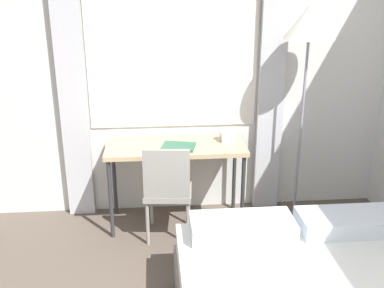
{
  "coord_description": "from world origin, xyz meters",
  "views": [
    {
      "loc": [
        -0.26,
        -0.94,
        2.12
      ],
      "look_at": [
        0.03,
        2.38,
        0.92
      ],
      "focal_mm": 42.0,
      "sensor_mm": 36.0,
      "label": 1
    }
  ],
  "objects": [
    {
      "name": "book",
      "position": [
        -0.06,
        2.71,
        0.78
      ],
      "size": [
        0.32,
        0.27,
        0.02
      ],
      "rotation": [
        0.0,
        0.0,
        -0.23
      ],
      "color": "#33664C",
      "rests_on": "desk"
    },
    {
      "name": "standing_lamp",
      "position": [
        1.05,
        2.79,
        1.75
      ],
      "size": [
        0.43,
        0.43,
        1.97
      ],
      "color": "#4C4C51",
      "rests_on": "ground_plane"
    },
    {
      "name": "desk",
      "position": [
        -0.08,
        2.78,
        0.7
      ],
      "size": [
        1.23,
        0.51,
        0.77
      ],
      "color": "tan",
      "rests_on": "ground_plane"
    },
    {
      "name": "wall_back_with_window",
      "position": [
        -0.01,
        3.11,
        1.35
      ],
      "size": [
        4.85,
        0.13,
        2.7
      ],
      "color": "silver",
      "rests_on": "ground_plane"
    },
    {
      "name": "desk_chair",
      "position": [
        -0.17,
        2.51,
        0.49
      ],
      "size": [
        0.44,
        0.44,
        0.87
      ],
      "rotation": [
        0.0,
        0.0,
        -0.1
      ],
      "color": "gray",
      "rests_on": "ground_plane"
    },
    {
      "name": "telephone",
      "position": [
        0.4,
        2.86,
        0.82
      ],
      "size": [
        0.14,
        0.14,
        0.11
      ],
      "color": "silver",
      "rests_on": "desk"
    }
  ]
}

